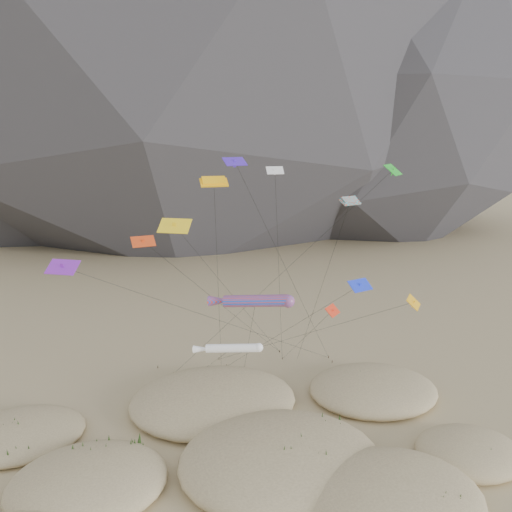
# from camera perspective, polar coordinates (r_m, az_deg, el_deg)

# --- Properties ---
(ground) EXTENTS (500.00, 500.00, 0.00)m
(ground) POSITION_cam_1_polar(r_m,az_deg,el_deg) (40.50, 2.00, -26.46)
(ground) COLOR #CCB789
(ground) RESTS_ON ground
(dunes) EXTENTS (47.26, 34.95, 3.45)m
(dunes) POSITION_cam_1_polar(r_m,az_deg,el_deg) (43.34, -1.82, -22.29)
(dunes) COLOR #CCB789
(dunes) RESTS_ON ground
(dune_grass) EXTENTS (42.36, 27.84, 1.52)m
(dune_grass) POSITION_cam_1_polar(r_m,az_deg,el_deg) (42.86, 0.71, -22.45)
(dune_grass) COLOR black
(dune_grass) RESTS_ON ground
(kite_stakes) EXTENTS (20.29, 4.18, 0.30)m
(kite_stakes) POSITION_cam_1_polar(r_m,az_deg,el_deg) (60.13, -0.56, -11.95)
(kite_stakes) COLOR #3F2D1E
(kite_stakes) RESTS_ON ground
(rainbow_tube_kite) EXTENTS (7.34, 12.27, 12.75)m
(rainbow_tube_kite) POSITION_cam_1_polar(r_m,az_deg,el_deg) (44.19, -0.38, -5.15)
(rainbow_tube_kite) COLOR #FF3B1A
(rainbow_tube_kite) RESTS_ON ground
(white_tube_kite) EXTENTS (5.69, 16.01, 9.57)m
(white_tube_kite) POSITION_cam_1_polar(r_m,az_deg,el_deg) (41.90, -3.08, -10.49)
(white_tube_kite) COLOR white
(white_tube_kite) RESTS_ON ground
(orange_parafoil) EXTENTS (3.10, 12.69, 22.83)m
(orange_parafoil) POSITION_cam_1_polar(r_m,az_deg,el_deg) (41.82, -4.81, 8.07)
(orange_parafoil) COLOR #F3A80C
(orange_parafoil) RESTS_ON ground
(multi_parafoil) EXTENTS (2.15, 13.16, 20.90)m
(multi_parafoil) POSITION_cam_1_polar(r_m,az_deg,el_deg) (44.93, 10.59, 5.81)
(multi_parafoil) COLOR red
(multi_parafoil) RESTS_ON ground
(delta_kites) EXTENTS (32.89, 18.00, 24.30)m
(delta_kites) POSITION_cam_1_polar(r_m,az_deg,el_deg) (43.73, 1.44, 1.63)
(delta_kites) COLOR green
(delta_kites) RESTS_ON ground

